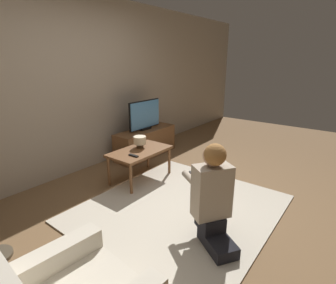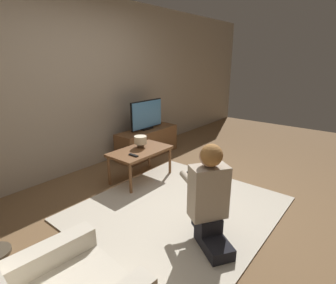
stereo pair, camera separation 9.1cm
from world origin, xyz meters
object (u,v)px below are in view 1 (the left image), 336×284
at_px(tv, 145,115).
at_px(table_lamp, 140,141).
at_px(coffee_table, 140,153).
at_px(person_kneeling, 212,194).

relative_size(tv, table_lamp, 4.09).
distance_m(coffee_table, person_kneeling, 1.57).
bearing_deg(person_kneeling, table_lamp, -79.73).
distance_m(coffee_table, table_lamp, 0.19).
bearing_deg(coffee_table, person_kneeling, -111.62).
relative_size(person_kneeling, table_lamp, 5.37).
height_order(tv, coffee_table, tv).
distance_m(person_kneeling, table_lamp, 1.66).
bearing_deg(table_lamp, tv, 37.50).
relative_size(coffee_table, table_lamp, 4.93).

